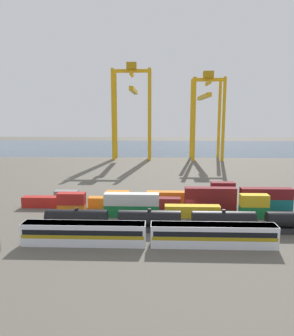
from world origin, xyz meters
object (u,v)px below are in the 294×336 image
Objects in this scene: shipping_container_17 at (222,197)px; freight_tank_row at (223,221)px; gantry_crane_central at (206,106)px; shipping_container_7 at (48,202)px; gantry_crane_west at (132,102)px; shipping_container_15 at (118,196)px; shipping_container_5 at (254,212)px; passenger_train at (148,233)px; shipping_container_16 at (170,196)px; shipping_container_0 at (72,210)px; shipping_container_9 at (155,203)px.

freight_tank_row is at bearing -100.61° from shipping_container_17.
shipping_container_17 is at bearing -94.97° from gantry_crane_central.
gantry_crane_west is (13.58, 89.11, 27.54)m from shipping_container_7.
shipping_container_7 is 17.61m from shipping_container_15.
shipping_container_5 is 1.00× the size of shipping_container_15.
passenger_train is 7.22× the size of shipping_container_15.
passenger_train is 3.60× the size of shipping_container_16.
freight_tank_row is at bearing -96.13° from gantry_crane_central.
passenger_train is 7.22× the size of shipping_container_5.
gantry_crane_west is at bearing -178.18° from gantry_crane_central.
shipping_container_0 and shipping_container_7 have the same top height.
shipping_container_9 is at bearing -120.32° from shipping_container_16.
gantry_crane_west is at bearing 91.96° from shipping_container_15.
gantry_crane_central is at bearing 76.03° from shipping_container_16.
shipping_container_0 is at bearing -160.46° from shipping_container_17.
shipping_container_17 is (-4.30, 12.73, 0.00)m from shipping_container_5.
freight_tank_row reaches higher than shipping_container_5.
gantry_crane_central is (25.57, 112.59, 24.48)m from passenger_train.
shipping_container_0 and shipping_container_9 have the same top height.
shipping_container_0 is 0.14× the size of gantry_crane_central.
shipping_container_7 is at bearing -98.67° from gantry_crane_west.
shipping_container_9 and shipping_container_17 have the same top height.
passenger_train is at bearing -42.17° from shipping_container_0.
shipping_container_16 is 13.59m from shipping_container_17.
gantry_crane_west is 1.10× the size of gantry_crane_central.
shipping_container_16 and shipping_container_17 have the same top height.
shipping_container_0 is 15.41m from shipping_container_15.
shipping_container_9 is at bearing 87.52° from passenger_train.
gantry_crane_west reaches higher than shipping_container_9.
freight_tank_row is 11.40× the size of shipping_container_15.
shipping_container_5 and shipping_container_7 have the same top height.
shipping_container_0 is (-31.82, 8.88, -0.79)m from freight_tank_row.
passenger_train is at bearing -153.63° from freight_tank_row.
shipping_container_9 and shipping_container_15 have the same top height.
shipping_container_5 is at bearing 0.00° from shipping_container_0.
gantry_crane_west is at bearing 101.23° from shipping_container_16.
shipping_container_9 is at bearing 18.93° from shipping_container_0.
shipping_container_7 is (-39.55, 15.24, -0.79)m from freight_tank_row.
gantry_crane_central is (20.88, 83.93, 25.32)m from shipping_container_16.
gantry_crane_west reaches higher than passenger_train.
gantry_crane_central reaches higher than shipping_container_0.
gantry_crane_central is at bearing 1.82° from gantry_crane_west.
shipping_container_16 is at bearing 11.97° from shipping_container_7.
shipping_container_5 is 1.00× the size of shipping_container_17.
passenger_train reaches higher than shipping_container_16.
shipping_container_17 is at bearing 57.47° from passenger_train.
shipping_container_9 is 94.12m from gantry_crane_west.
freight_tank_row is 22.00m from shipping_container_17.
shipping_container_15 is at bearing 157.99° from shipping_container_5.
shipping_container_9 is 2.00× the size of shipping_container_17.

